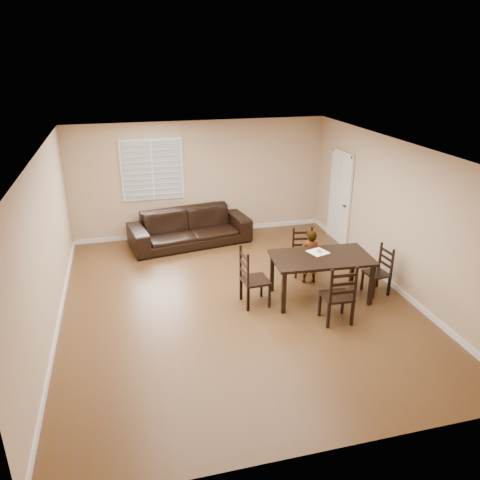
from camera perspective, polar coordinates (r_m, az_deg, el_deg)
name	(u,v)px	position (r m, az deg, el deg)	size (l,w,h in m)	color
ground	(237,301)	(8.39, -0.43, -7.50)	(7.00, 7.00, 0.00)	#57341D
room	(236,201)	(7.83, -0.53, 4.73)	(6.04, 7.04, 2.72)	tan
dining_table	(321,261)	(8.32, 9.90, -2.54)	(1.79, 1.09, 0.81)	black
chair_near	(302,252)	(9.38, 7.61, -1.50)	(0.47, 0.45, 0.93)	black
chair_far	(340,299)	(7.68, 12.10, -7.01)	(0.49, 0.46, 1.04)	black
chair_left	(248,280)	(8.08, 0.99, -4.88)	(0.47, 0.50, 1.06)	black
chair_right	(382,271)	(8.91, 16.90, -3.68)	(0.42, 0.44, 0.91)	black
child	(310,257)	(8.93, 8.47, -2.03)	(0.39, 0.25, 1.06)	gray
napkin	(318,252)	(8.45, 9.49, -1.45)	(0.32, 0.32, 0.00)	white
donut	(319,251)	(8.45, 9.64, -1.30)	(0.10, 0.10, 0.04)	#C27C45
sofa	(190,228)	(10.73, -6.13, 1.51)	(2.70, 1.05, 0.79)	black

